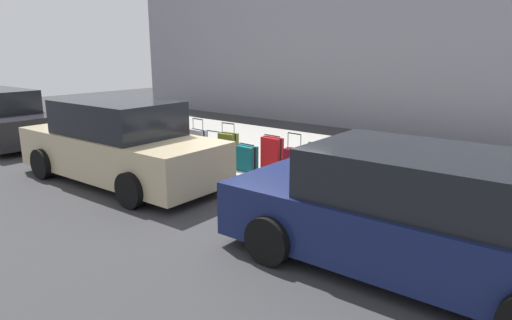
{
  "coord_description": "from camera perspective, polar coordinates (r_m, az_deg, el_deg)",
  "views": [
    {
      "loc": [
        -5.6,
        6.65,
        2.69
      ],
      "look_at": [
        -0.54,
        0.4,
        0.68
      ],
      "focal_mm": 31.41,
      "sensor_mm": 36.0,
      "label": 1
    }
  ],
  "objects": [
    {
      "name": "suitcase_silver_9",
      "position": [
        10.69,
        -7.34,
        2.06
      ],
      "size": [
        0.43,
        0.25,
        0.96
      ],
      "color": "#9EA0A8",
      "rests_on": "sidewalk_curb"
    },
    {
      "name": "parked_car_navy_0",
      "position": [
        5.8,
        19.32,
        -6.58
      ],
      "size": [
        4.74,
        2.2,
        1.53
      ],
      "color": "#141E4C",
      "rests_on": "ground_plane"
    },
    {
      "name": "ground_plane",
      "position": [
        9.1,
        -1.07,
        -3.12
      ],
      "size": [
        40.0,
        40.0,
        0.0
      ],
      "primitive_type": "plane",
      "color": "#333335"
    },
    {
      "name": "suitcase_black_3",
      "position": [
        8.62,
        7.85,
        -0.64
      ],
      "size": [
        0.49,
        0.24,
        0.82
      ],
      "color": "black",
      "rests_on": "sidewalk_curb"
    },
    {
      "name": "suitcase_navy_1",
      "position": [
        8.17,
        14.08,
        -2.41
      ],
      "size": [
        0.38,
        0.29,
        0.84
      ],
      "color": "navy",
      "rests_on": "sidewalk_curb"
    },
    {
      "name": "suitcase_maroon_4",
      "position": [
        8.94,
        4.84,
        -0.5
      ],
      "size": [
        0.4,
        0.25,
        0.94
      ],
      "color": "maroon",
      "rests_on": "sidewalk_curb"
    },
    {
      "name": "suitcase_silver_2",
      "position": [
        8.39,
        11.06,
        -1.92
      ],
      "size": [
        0.38,
        0.19,
        0.82
      ],
      "color": "#9EA0A8",
      "rests_on": "sidewalk_curb"
    },
    {
      "name": "suitcase_olive_7",
      "position": [
        9.85,
        -3.53,
        1.3
      ],
      "size": [
        0.41,
        0.28,
        0.98
      ],
      "color": "#59601E",
      "rests_on": "sidewalk_curb"
    },
    {
      "name": "fire_hydrant",
      "position": [
        11.31,
        -10.93,
        3.08
      ],
      "size": [
        0.39,
        0.21,
        0.85
      ],
      "color": "#99999E",
      "rests_on": "sidewalk_curb"
    },
    {
      "name": "bollard_post",
      "position": [
        11.81,
        -13.78,
        2.85
      ],
      "size": [
        0.13,
        0.13,
        0.67
      ],
      "primitive_type": "cylinder",
      "color": "#333338",
      "rests_on": "sidewalk_curb"
    },
    {
      "name": "suitcase_red_5",
      "position": [
        9.22,
        2.05,
        0.52
      ],
      "size": [
        0.46,
        0.22,
        0.84
      ],
      "color": "red",
      "rests_on": "sidewalk_curb"
    },
    {
      "name": "suitcase_navy_8",
      "position": [
        10.3,
        -5.37,
        1.2
      ],
      "size": [
        0.44,
        0.25,
        0.73
      ],
      "color": "navy",
      "rests_on": "sidewalk_curb"
    },
    {
      "name": "suitcase_teal_6",
      "position": [
        9.51,
        -1.19,
        0.2
      ],
      "size": [
        0.47,
        0.26,
        0.6
      ],
      "color": "#0F606B",
      "rests_on": "sidewalk_curb"
    },
    {
      "name": "suitcase_olive_0",
      "position": [
        7.97,
        17.25,
        -2.47
      ],
      "size": [
        0.36,
        0.21,
        0.97
      ],
      "color": "#59601E",
      "rests_on": "sidewalk_curb"
    },
    {
      "name": "sidewalk_curb",
      "position": [
        11.04,
        7.31,
        0.23
      ],
      "size": [
        18.0,
        5.0,
        0.14
      ],
      "primitive_type": "cube",
      "color": "#9E9B93",
      "rests_on": "ground_plane"
    },
    {
      "name": "parked_car_beige_1",
      "position": [
        9.54,
        -17.05,
        1.91
      ],
      "size": [
        4.83,
        2.06,
        1.67
      ],
      "color": "tan",
      "rests_on": "ground_plane"
    }
  ]
}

